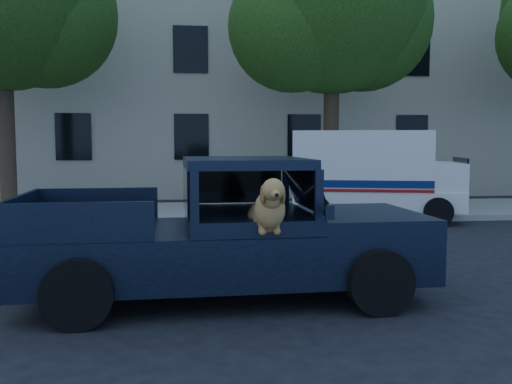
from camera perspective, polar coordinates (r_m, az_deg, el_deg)
ground at (r=6.98m, az=-14.23°, el=-12.18°), size 120.00×120.00×0.00m
far_sidewalk at (r=15.95m, az=-9.92°, el=-2.08°), size 60.00×4.00×0.15m
lane_stripes at (r=10.27m, az=-0.48°, el=-6.39°), size 21.60×0.14×0.01m
street_tree_left at (r=17.33m, az=-23.97°, el=16.87°), size 6.00×5.20×8.60m
street_tree_mid at (r=17.13m, az=7.74°, el=17.40°), size 6.00×5.20×8.60m
building_main at (r=23.33m, az=-1.55°, el=11.14°), size 26.00×6.00×9.00m
pickup_truck at (r=7.46m, az=-3.65°, el=-5.98°), size 5.20×2.69×1.84m
mail_truck at (r=15.11m, az=11.51°, el=1.06°), size 4.58×3.01×2.32m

